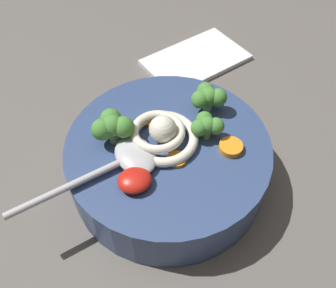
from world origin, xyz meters
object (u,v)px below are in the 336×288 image
Objects in this scene: soup_spoon at (125,160)px; folded_napkin at (196,60)px; soup_bowl at (168,160)px; noodle_pile at (162,134)px.

soup_spoon is 30.12cm from folded_napkin.
soup_bowl is 1.43× the size of soup_spoon.
soup_bowl is at bearing -180.00° from soup_spoon.
noodle_pile is (0.58, -0.74, 4.50)cm from soup_bowl.
soup_bowl is at bearing 127.75° from noodle_pile.
soup_spoon is at bearing 53.58° from folded_napkin.
soup_bowl is 7.09cm from soup_spoon.
folded_napkin is (-17.36, -23.52, -7.27)cm from soup_spoon.
noodle_pile is 0.54× the size of folded_napkin.
soup_bowl is 4.60cm from noodle_pile.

